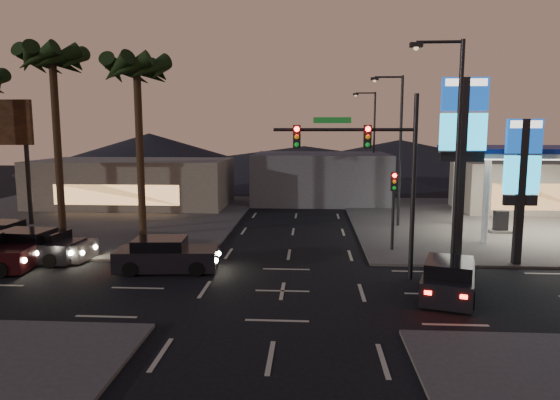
# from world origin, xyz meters

# --- Properties ---
(ground) EXTENTS (140.00, 140.00, 0.00)m
(ground) POSITION_xyz_m (0.00, 0.00, 0.00)
(ground) COLOR black
(ground) RESTS_ON ground
(corner_lot_ne) EXTENTS (24.00, 24.00, 0.12)m
(corner_lot_ne) POSITION_xyz_m (16.00, 16.00, 0.06)
(corner_lot_ne) COLOR #47443F
(corner_lot_ne) RESTS_ON ground
(corner_lot_nw) EXTENTS (24.00, 24.00, 0.12)m
(corner_lot_nw) POSITION_xyz_m (-16.00, 16.00, 0.06)
(corner_lot_nw) COLOR #47443F
(corner_lot_nw) RESTS_ON ground
(gas_station) EXTENTS (12.20, 8.20, 5.47)m
(gas_station) POSITION_xyz_m (16.00, 12.00, 5.08)
(gas_station) COLOR silver
(gas_station) RESTS_ON ground
(convenience_store) EXTENTS (10.00, 6.00, 4.00)m
(convenience_store) POSITION_xyz_m (18.00, 21.00, 2.00)
(convenience_store) COLOR #726B5B
(convenience_store) RESTS_ON ground
(pylon_sign_tall) EXTENTS (2.20, 0.35, 9.00)m
(pylon_sign_tall) POSITION_xyz_m (8.50, 5.50, 6.39)
(pylon_sign_tall) COLOR black
(pylon_sign_tall) RESTS_ON ground
(pylon_sign_short) EXTENTS (1.60, 0.35, 7.00)m
(pylon_sign_short) POSITION_xyz_m (11.00, 4.50, 4.66)
(pylon_sign_short) COLOR black
(pylon_sign_short) RESTS_ON ground
(traffic_signal_mast) EXTENTS (6.10, 0.39, 8.00)m
(traffic_signal_mast) POSITION_xyz_m (3.76, 1.99, 5.23)
(traffic_signal_mast) COLOR black
(traffic_signal_mast) RESTS_ON ground
(pedestal_signal) EXTENTS (0.32, 0.39, 4.30)m
(pedestal_signal) POSITION_xyz_m (5.50, 6.98, 2.92)
(pedestal_signal) COLOR black
(pedestal_signal) RESTS_ON ground
(streetlight_near) EXTENTS (2.14, 0.25, 10.00)m
(streetlight_near) POSITION_xyz_m (6.79, 1.00, 5.72)
(streetlight_near) COLOR black
(streetlight_near) RESTS_ON ground
(streetlight_mid) EXTENTS (2.14, 0.25, 10.00)m
(streetlight_mid) POSITION_xyz_m (6.79, 14.00, 5.72)
(streetlight_mid) COLOR black
(streetlight_mid) RESTS_ON ground
(streetlight_far) EXTENTS (2.14, 0.25, 10.00)m
(streetlight_far) POSITION_xyz_m (6.79, 28.00, 5.72)
(streetlight_far) COLOR black
(streetlight_far) RESTS_ON ground
(palm_a) EXTENTS (4.41, 4.41, 10.86)m
(palm_a) POSITION_xyz_m (-9.00, 9.50, 9.43)
(palm_a) COLOR black
(palm_a) RESTS_ON ground
(palm_b) EXTENTS (4.41, 4.41, 11.46)m
(palm_b) POSITION_xyz_m (-14.00, 9.50, 9.97)
(palm_b) COLOR black
(palm_b) RESTS_ON ground
(building_far_west) EXTENTS (16.00, 8.00, 4.00)m
(building_far_west) POSITION_xyz_m (-14.00, 22.00, 2.00)
(building_far_west) COLOR #726B5B
(building_far_west) RESTS_ON ground
(building_far_mid) EXTENTS (12.00, 9.00, 4.40)m
(building_far_mid) POSITION_xyz_m (2.00, 26.00, 2.20)
(building_far_mid) COLOR #4C4C51
(building_far_mid) RESTS_ON ground
(hill_left) EXTENTS (40.00, 40.00, 6.00)m
(hill_left) POSITION_xyz_m (-25.00, 60.00, 3.00)
(hill_left) COLOR black
(hill_left) RESTS_ON ground
(hill_right) EXTENTS (50.00, 50.00, 5.00)m
(hill_right) POSITION_xyz_m (15.00, 60.00, 2.50)
(hill_right) COLOR black
(hill_right) RESTS_ON ground
(hill_center) EXTENTS (60.00, 60.00, 4.00)m
(hill_center) POSITION_xyz_m (0.00, 60.00, 2.00)
(hill_center) COLOR black
(hill_center) RESTS_ON ground
(car_lane_a_front) EXTENTS (4.87, 2.31, 1.55)m
(car_lane_a_front) POSITION_xyz_m (-5.57, 2.62, 0.72)
(car_lane_a_front) COLOR black
(car_lane_a_front) RESTS_ON ground
(car_lane_b_front) EXTENTS (4.61, 2.27, 1.46)m
(car_lane_b_front) POSITION_xyz_m (-12.06, 4.17, 0.68)
(car_lane_b_front) COLOR #4F5052
(car_lane_b_front) RESTS_ON ground
(car_lane_b_mid) EXTENTS (4.98, 2.36, 1.58)m
(car_lane_b_mid) POSITION_xyz_m (-12.70, 3.84, 0.74)
(car_lane_b_mid) COLOR black
(car_lane_b_mid) RESTS_ON ground
(car_lane_b_rear) EXTENTS (4.94, 2.14, 1.60)m
(car_lane_b_rear) POSITION_xyz_m (-15.57, 5.85, 0.74)
(car_lane_b_rear) COLOR black
(car_lane_b_rear) RESTS_ON ground
(suv_station) EXTENTS (3.13, 4.78, 1.48)m
(suv_station) POSITION_xyz_m (6.58, -0.12, 0.69)
(suv_station) COLOR black
(suv_station) RESTS_ON ground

